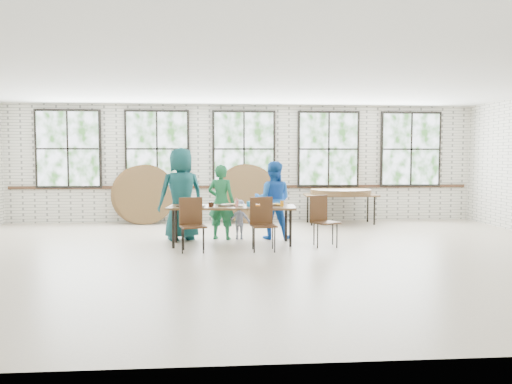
# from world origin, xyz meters

# --- Properties ---
(room) EXTENTS (12.00, 12.00, 12.00)m
(room) POSITION_xyz_m (0.00, 4.44, 1.83)
(room) COLOR beige
(room) RESTS_ON ground
(dining_table) EXTENTS (2.46, 1.01, 0.74)m
(dining_table) POSITION_xyz_m (-0.41, 1.03, 0.69)
(dining_table) COLOR brown
(dining_table) RESTS_ON ground
(chair_near_left) EXTENTS (0.51, 0.50, 0.95)m
(chair_near_left) POSITION_xyz_m (-1.14, 0.46, 0.56)
(chair_near_left) COLOR #462A17
(chair_near_left) RESTS_ON ground
(chair_near_right) EXTENTS (0.47, 0.46, 0.95)m
(chair_near_right) POSITION_xyz_m (0.12, 0.45, 0.56)
(chair_near_right) COLOR #462A17
(chair_near_right) RESTS_ON ground
(chair_spare) EXTENTS (0.57, 0.56, 0.95)m
(chair_spare) POSITION_xyz_m (1.27, 0.79, 0.56)
(chair_spare) COLOR #462A17
(chair_spare) RESTS_ON ground
(adult_teal) EXTENTS (1.06, 0.87, 1.86)m
(adult_teal) POSITION_xyz_m (-1.41, 1.68, 0.93)
(adult_teal) COLOR #16544D
(adult_teal) RESTS_ON ground
(adult_green) EXTENTS (0.64, 0.52, 1.52)m
(adult_green) POSITION_xyz_m (-0.61, 1.68, 0.76)
(adult_green) COLOR #1C6B3C
(adult_green) RESTS_ON ground
(toddler) EXTENTS (0.53, 0.32, 0.80)m
(toddler) POSITION_xyz_m (-0.24, 1.68, 0.40)
(toddler) COLOR #162147
(toddler) RESTS_ON ground
(adult_blue) EXTENTS (0.87, 0.73, 1.58)m
(adult_blue) POSITION_xyz_m (0.45, 1.68, 0.79)
(adult_blue) COLOR blue
(adult_blue) RESTS_ON ground
(storage_table) EXTENTS (1.83, 0.83, 0.74)m
(storage_table) POSITION_xyz_m (2.38, 3.82, 0.69)
(storage_table) COLOR brown
(storage_table) RESTS_ON ground
(tabletop_clutter) EXTENTS (2.02, 0.55, 0.11)m
(tabletop_clutter) POSITION_xyz_m (-0.31, 0.99, 0.77)
(tabletop_clutter) COLOR black
(tabletop_clutter) RESTS_ON dining_table
(round_tops_stacked) EXTENTS (1.50, 1.50, 0.13)m
(round_tops_stacked) POSITION_xyz_m (2.38, 3.82, 0.80)
(round_tops_stacked) COLOR brown
(round_tops_stacked) RESTS_ON storage_table
(round_tops_leaning) EXTENTS (4.18, 0.45, 1.50)m
(round_tops_leaning) POSITION_xyz_m (-1.24, 4.18, 0.73)
(round_tops_leaning) COLOR brown
(round_tops_leaning) RESTS_ON ground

